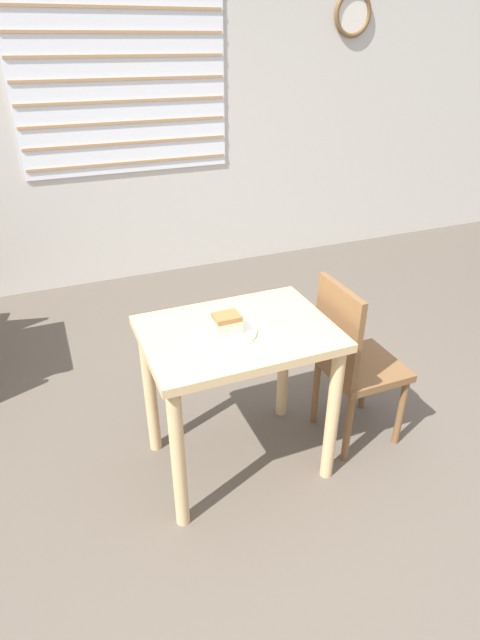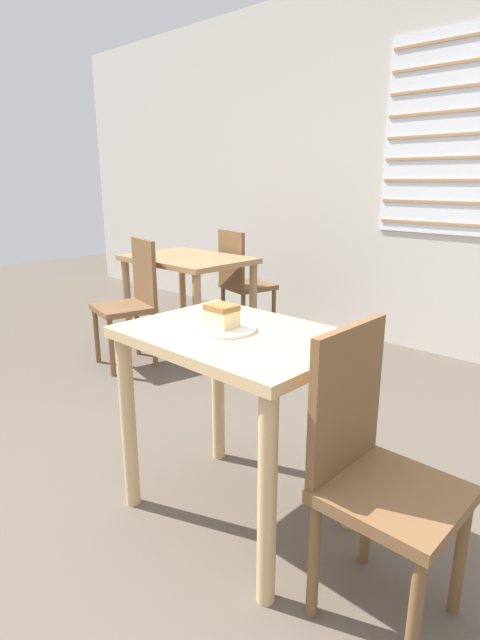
# 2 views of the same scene
# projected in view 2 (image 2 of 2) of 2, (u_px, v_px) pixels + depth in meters

# --- Properties ---
(ground_plane) EXTENTS (14.00, 14.00, 0.00)m
(ground_plane) POSITION_uv_depth(u_px,v_px,m) (147.00, 612.00, 1.57)
(ground_plane) COLOR brown
(dining_table_near) EXTENTS (0.83, 0.60, 0.77)m
(dining_table_near) POSITION_uv_depth(u_px,v_px,m) (237.00, 371.00, 1.86)
(dining_table_near) COLOR tan
(dining_table_near) RESTS_ON ground_plane
(dining_table_far) EXTENTS (0.95, 0.68, 0.73)m
(dining_table_far) POSITION_uv_depth(u_px,v_px,m) (188.00, 272.00, 3.89)
(dining_table_far) COLOR #9E754C
(dining_table_far) RESTS_ON ground_plane
(chair_near_window) EXTENTS (0.38, 0.38, 0.91)m
(chair_near_window) POSITION_uv_depth(u_px,v_px,m) (374.00, 468.00, 1.48)
(chair_near_window) COLOR brown
(chair_near_window) RESTS_ON ground_plane
(chair_far_corner) EXTENTS (0.45, 0.45, 0.91)m
(chair_far_corner) POSITION_uv_depth(u_px,v_px,m) (132.00, 299.00, 3.57)
(chair_far_corner) COLOR brown
(chair_far_corner) RESTS_ON ground_plane
(chair_far_opposite) EXTENTS (0.45, 0.45, 0.91)m
(chair_far_opposite) POSITION_uv_depth(u_px,v_px,m) (242.00, 280.00, 4.24)
(chair_far_opposite) COLOR brown
(chair_far_opposite) RESTS_ON ground_plane
(plate) EXTENTS (0.24, 0.24, 0.01)m
(plate) POSITION_uv_depth(u_px,v_px,m) (224.00, 328.00, 1.84)
(plate) COLOR white
(plate) RESTS_ON dining_table_near
(cake_slice) EXTENTS (0.11, 0.09, 0.08)m
(cake_slice) POSITION_uv_depth(u_px,v_px,m) (222.00, 316.00, 1.83)
(cake_slice) COLOR beige
(cake_slice) RESTS_ON plate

